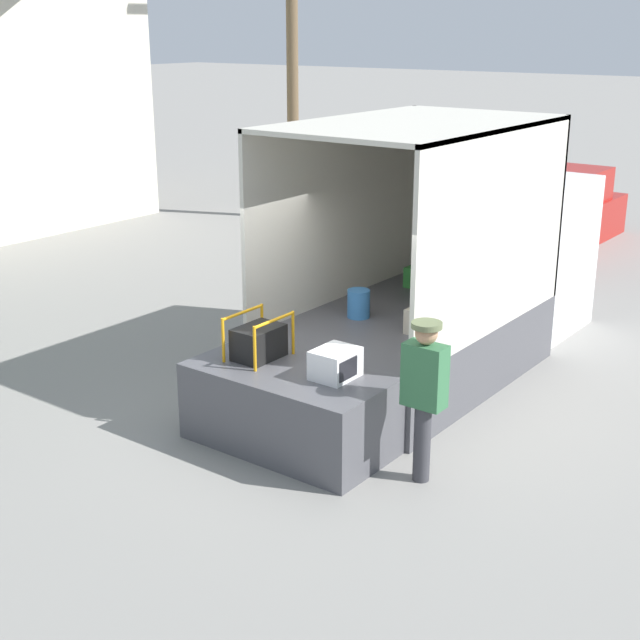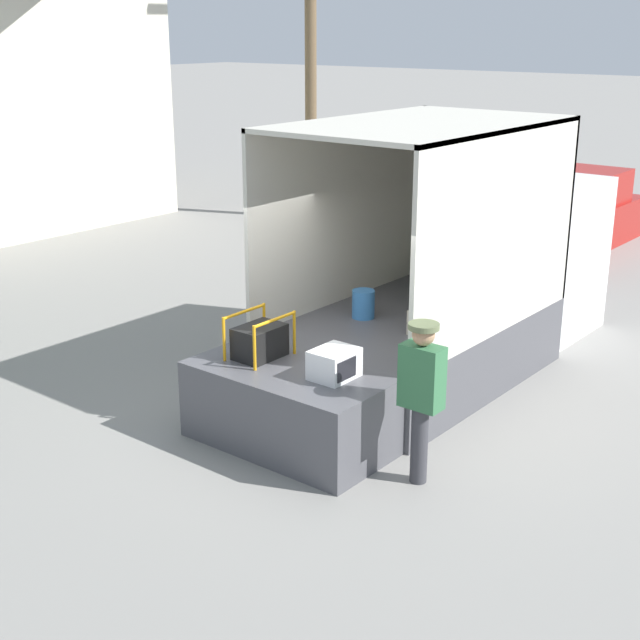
{
  "view_description": "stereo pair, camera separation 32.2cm",
  "coord_description": "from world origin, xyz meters",
  "px_view_note": "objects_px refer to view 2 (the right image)",
  "views": [
    {
      "loc": [
        -7.79,
        -5.79,
        4.55
      ],
      "look_at": [
        -0.31,
        -0.2,
        1.46
      ],
      "focal_mm": 50.0,
      "sensor_mm": 36.0,
      "label": 1
    },
    {
      "loc": [
        -7.59,
        -6.04,
        4.55
      ],
      "look_at": [
        -0.31,
        -0.2,
        1.46
      ],
      "focal_mm": 50.0,
      "sensor_mm": 36.0,
      "label": 2
    }
  ],
  "objects_px": {
    "box_truck": "(469,284)",
    "worker_person": "(422,386)",
    "microwave": "(334,364)",
    "portable_generator": "(261,340)",
    "utility_pole": "(311,34)",
    "pickup_truck_red": "(560,217)"
  },
  "relations": [
    {
      "from": "microwave",
      "to": "worker_person",
      "type": "bearing_deg",
      "value": -87.38
    },
    {
      "from": "utility_pole",
      "to": "pickup_truck_red",
      "type": "bearing_deg",
      "value": -81.72
    },
    {
      "from": "box_truck",
      "to": "worker_person",
      "type": "xyz_separation_m",
      "value": [
        -3.81,
        -1.62,
        0.07
      ]
    },
    {
      "from": "box_truck",
      "to": "worker_person",
      "type": "bearing_deg",
      "value": -157.0
    },
    {
      "from": "box_truck",
      "to": "worker_person",
      "type": "distance_m",
      "value": 4.14
    },
    {
      "from": "microwave",
      "to": "utility_pole",
      "type": "relative_size",
      "value": 0.06
    },
    {
      "from": "box_truck",
      "to": "utility_pole",
      "type": "distance_m",
      "value": 10.45
    },
    {
      "from": "box_truck",
      "to": "microwave",
      "type": "distance_m",
      "value": 3.89
    },
    {
      "from": "pickup_truck_red",
      "to": "utility_pole",
      "type": "height_order",
      "value": "utility_pole"
    },
    {
      "from": "microwave",
      "to": "worker_person",
      "type": "xyz_separation_m",
      "value": [
        0.05,
        -1.08,
        0.0
      ]
    },
    {
      "from": "portable_generator",
      "to": "pickup_truck_red",
      "type": "relative_size",
      "value": 0.14
    },
    {
      "from": "portable_generator",
      "to": "utility_pole",
      "type": "xyz_separation_m",
      "value": [
        9.88,
        7.34,
        3.27
      ]
    },
    {
      "from": "portable_generator",
      "to": "worker_person",
      "type": "height_order",
      "value": "worker_person"
    },
    {
      "from": "microwave",
      "to": "utility_pole",
      "type": "bearing_deg",
      "value": 40.41
    },
    {
      "from": "worker_person",
      "to": "utility_pole",
      "type": "distance_m",
      "value": 14.04
    },
    {
      "from": "box_truck",
      "to": "portable_generator",
      "type": "height_order",
      "value": "box_truck"
    },
    {
      "from": "microwave",
      "to": "pickup_truck_red",
      "type": "distance_m",
      "value": 11.0
    },
    {
      "from": "microwave",
      "to": "utility_pole",
      "type": "distance_m",
      "value": 13.37
    },
    {
      "from": "portable_generator",
      "to": "worker_person",
      "type": "bearing_deg",
      "value": -88.34
    },
    {
      "from": "pickup_truck_red",
      "to": "utility_pole",
      "type": "distance_m",
      "value": 7.26
    },
    {
      "from": "microwave",
      "to": "worker_person",
      "type": "relative_size",
      "value": 0.28
    },
    {
      "from": "utility_pole",
      "to": "box_truck",
      "type": "bearing_deg",
      "value": -127.38
    }
  ]
}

